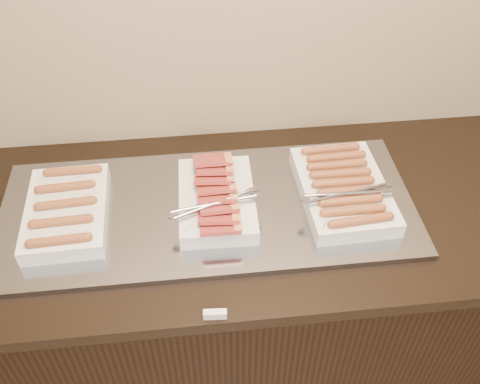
% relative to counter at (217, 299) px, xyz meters
% --- Properties ---
extents(counter, '(2.06, 0.76, 0.90)m').
position_rel_counter_xyz_m(counter, '(0.00, 0.00, 0.00)').
color(counter, black).
rests_on(counter, ground).
extents(warming_tray, '(1.20, 0.50, 0.02)m').
position_rel_counter_xyz_m(warming_tray, '(-0.01, 0.00, 0.46)').
color(warming_tray, gray).
rests_on(warming_tray, counter).
extents(dish_left, '(0.23, 0.34, 0.07)m').
position_rel_counter_xyz_m(dish_left, '(-0.41, 0.00, 0.50)').
color(dish_left, silver).
rests_on(dish_left, warming_tray).
extents(dish_center, '(0.27, 0.34, 0.09)m').
position_rel_counter_xyz_m(dish_center, '(0.01, -0.00, 0.50)').
color(dish_center, silver).
rests_on(dish_center, warming_tray).
extents(dish_right, '(0.27, 0.37, 0.08)m').
position_rel_counter_xyz_m(dish_right, '(0.38, -0.00, 0.50)').
color(dish_right, silver).
rests_on(dish_right, warming_tray).
extents(label_holder, '(0.06, 0.02, 0.02)m').
position_rel_counter_xyz_m(label_holder, '(-0.02, -0.36, 0.46)').
color(label_holder, silver).
rests_on(label_holder, counter).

